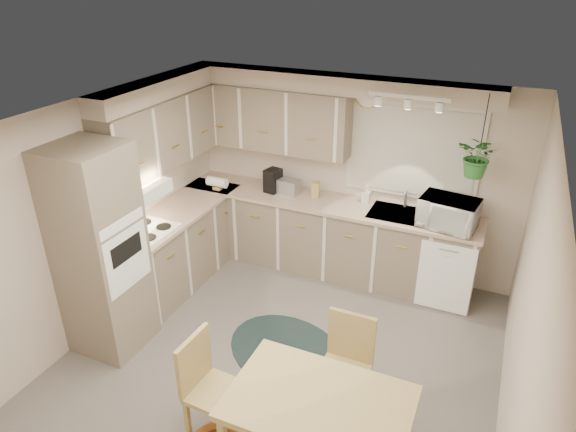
# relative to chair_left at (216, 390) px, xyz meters

# --- Properties ---
(floor) EXTENTS (4.20, 4.20, 0.00)m
(floor) POSITION_rel_chair_left_xyz_m (0.11, 0.94, -0.46)
(floor) COLOR #625D56
(floor) RESTS_ON ground
(ceiling) EXTENTS (4.20, 4.20, 0.00)m
(ceiling) POSITION_rel_chair_left_xyz_m (0.11, 0.94, 1.94)
(ceiling) COLOR white
(ceiling) RESTS_ON wall_back
(wall_back) EXTENTS (4.00, 0.04, 2.40)m
(wall_back) POSITION_rel_chair_left_xyz_m (0.11, 3.04, 0.74)
(wall_back) COLOR beige
(wall_back) RESTS_ON floor
(wall_left) EXTENTS (0.04, 4.20, 2.40)m
(wall_left) POSITION_rel_chair_left_xyz_m (-1.89, 0.94, 0.74)
(wall_left) COLOR beige
(wall_left) RESTS_ON floor
(wall_right) EXTENTS (0.04, 4.20, 2.40)m
(wall_right) POSITION_rel_chair_left_xyz_m (2.11, 0.94, 0.74)
(wall_right) COLOR beige
(wall_right) RESTS_ON floor
(base_cab_left) EXTENTS (0.60, 1.85, 0.90)m
(base_cab_left) POSITION_rel_chair_left_xyz_m (-1.59, 1.81, -0.01)
(base_cab_left) COLOR #7F6D5F
(base_cab_left) RESTS_ON floor
(base_cab_back) EXTENTS (3.60, 0.60, 0.90)m
(base_cab_back) POSITION_rel_chair_left_xyz_m (-0.09, 2.74, -0.01)
(base_cab_back) COLOR #7F6D5F
(base_cab_back) RESTS_ON floor
(counter_left) EXTENTS (0.64, 1.89, 0.04)m
(counter_left) POSITION_rel_chair_left_xyz_m (-1.58, 1.81, 0.46)
(counter_left) COLOR beige
(counter_left) RESTS_ON base_cab_left
(counter_back) EXTENTS (3.64, 0.64, 0.04)m
(counter_back) POSITION_rel_chair_left_xyz_m (-0.09, 2.73, 0.46)
(counter_back) COLOR beige
(counter_back) RESTS_ON base_cab_back
(oven_stack) EXTENTS (0.65, 0.65, 2.10)m
(oven_stack) POSITION_rel_chair_left_xyz_m (-1.56, 0.56, 0.59)
(oven_stack) COLOR #7F6D5F
(oven_stack) RESTS_ON floor
(wall_oven_face) EXTENTS (0.02, 0.56, 0.58)m
(wall_oven_face) POSITION_rel_chair_left_xyz_m (-1.24, 0.56, 0.59)
(wall_oven_face) COLOR white
(wall_oven_face) RESTS_ON oven_stack
(upper_cab_left) EXTENTS (0.35, 2.00, 0.75)m
(upper_cab_left) POSITION_rel_chair_left_xyz_m (-1.71, 1.94, 1.37)
(upper_cab_left) COLOR #7F6D5F
(upper_cab_left) RESTS_ON wall_left
(upper_cab_back) EXTENTS (2.00, 0.35, 0.75)m
(upper_cab_back) POSITION_rel_chair_left_xyz_m (-0.89, 2.86, 1.37)
(upper_cab_back) COLOR #7F6D5F
(upper_cab_back) RESTS_ON wall_back
(soffit_left) EXTENTS (0.30, 2.00, 0.20)m
(soffit_left) POSITION_rel_chair_left_xyz_m (-1.74, 1.94, 1.84)
(soffit_left) COLOR beige
(soffit_left) RESTS_ON wall_left
(soffit_back) EXTENTS (3.60, 0.30, 0.20)m
(soffit_back) POSITION_rel_chair_left_xyz_m (-0.09, 2.89, 1.84)
(soffit_back) COLOR beige
(soffit_back) RESTS_ON wall_back
(cooktop) EXTENTS (0.52, 0.58, 0.02)m
(cooktop) POSITION_rel_chair_left_xyz_m (-1.57, 1.24, 0.49)
(cooktop) COLOR white
(cooktop) RESTS_ON counter_left
(range_hood) EXTENTS (0.40, 0.60, 0.14)m
(range_hood) POSITION_rel_chair_left_xyz_m (-1.59, 1.24, 0.94)
(range_hood) COLOR white
(range_hood) RESTS_ON upper_cab_left
(window_blinds) EXTENTS (1.40, 0.02, 1.00)m
(window_blinds) POSITION_rel_chair_left_xyz_m (0.81, 3.01, 1.14)
(window_blinds) COLOR silver
(window_blinds) RESTS_ON wall_back
(window_frame) EXTENTS (1.50, 0.02, 1.10)m
(window_frame) POSITION_rel_chair_left_xyz_m (0.81, 3.02, 1.14)
(window_frame) COLOR beige
(window_frame) RESTS_ON wall_back
(sink) EXTENTS (0.70, 0.48, 0.10)m
(sink) POSITION_rel_chair_left_xyz_m (0.81, 2.74, 0.44)
(sink) COLOR #96999D
(sink) RESTS_ON counter_back
(dishwasher_front) EXTENTS (0.58, 0.02, 0.83)m
(dishwasher_front) POSITION_rel_chair_left_xyz_m (1.41, 2.43, -0.03)
(dishwasher_front) COLOR white
(dishwasher_front) RESTS_ON base_cab_back
(track_light_bar) EXTENTS (0.80, 0.04, 0.04)m
(track_light_bar) POSITION_rel_chair_left_xyz_m (0.81, 2.49, 1.87)
(track_light_bar) COLOR white
(track_light_bar) RESTS_ON ceiling
(wall_clock) EXTENTS (0.30, 0.03, 0.30)m
(wall_clock) POSITION_rel_chair_left_xyz_m (0.26, 3.01, 1.72)
(wall_clock) COLOR gold
(wall_clock) RESTS_ON wall_back
(chair_left) EXTENTS (0.45, 0.45, 0.91)m
(chair_left) POSITION_rel_chair_left_xyz_m (0.00, 0.00, 0.00)
(chair_left) COLOR tan
(chair_left) RESTS_ON floor
(chair_back) EXTENTS (0.43, 0.43, 0.91)m
(chair_back) POSITION_rel_chair_left_xyz_m (0.86, 0.61, -0.00)
(chair_back) COLOR tan
(chair_back) RESTS_ON floor
(braided_rug) EXTENTS (1.60, 1.43, 0.01)m
(braided_rug) POSITION_rel_chair_left_xyz_m (0.13, 1.11, -0.45)
(braided_rug) COLOR black
(braided_rug) RESTS_ON floor
(microwave) EXTENTS (0.63, 0.41, 0.40)m
(microwave) POSITION_rel_chair_left_xyz_m (1.33, 2.64, 0.68)
(microwave) COLOR white
(microwave) RESTS_ON counter_back
(soap_bottle) EXTENTS (0.11, 0.21, 0.10)m
(soap_bottle) POSITION_rel_chair_left_xyz_m (0.36, 2.89, 0.53)
(soap_bottle) COLOR white
(soap_bottle) RESTS_ON counter_back
(hanging_plant) EXTENTS (0.53, 0.55, 0.34)m
(hanging_plant) POSITION_rel_chair_left_xyz_m (1.53, 2.64, 1.26)
(hanging_plant) COLOR #2C6F2C
(hanging_plant) RESTS_ON ceiling
(coffee_maker) EXTENTS (0.20, 0.23, 0.29)m
(coffee_maker) POSITION_rel_chair_left_xyz_m (-0.79, 2.74, 0.63)
(coffee_maker) COLOR black
(coffee_maker) RESTS_ON counter_back
(toaster) EXTENTS (0.32, 0.20, 0.18)m
(toaster) POSITION_rel_chair_left_xyz_m (-0.60, 2.76, 0.57)
(toaster) COLOR #96999D
(toaster) RESTS_ON counter_back
(knife_block) EXTENTS (0.11, 0.11, 0.20)m
(knife_block) POSITION_rel_chair_left_xyz_m (-0.24, 2.79, 0.58)
(knife_block) COLOR tan
(knife_block) RESTS_ON counter_back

